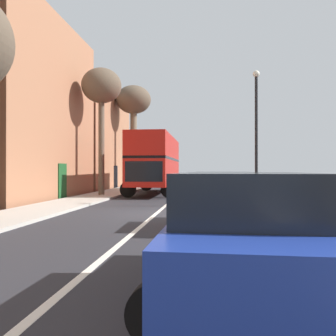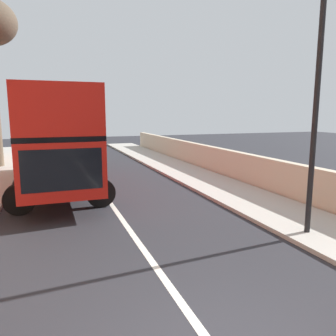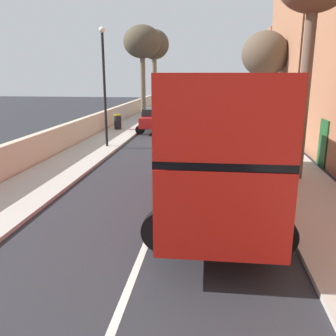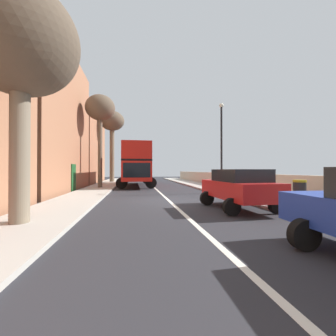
{
  "view_description": "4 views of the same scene",
  "coord_description": "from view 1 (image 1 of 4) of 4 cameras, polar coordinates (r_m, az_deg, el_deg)",
  "views": [
    {
      "loc": [
        2.06,
        -13.95,
        1.75
      ],
      "look_at": [
        -0.27,
        6.34,
        1.83
      ],
      "focal_mm": 37.94,
      "sensor_mm": 36.0,
      "label": 1
    },
    {
      "loc": [
        -1.98,
        -3.36,
        3.21
      ],
      "look_at": [
        0.72,
        4.04,
        1.89
      ],
      "focal_mm": 35.15,
      "sensor_mm": 36.0,
      "label": 2
    },
    {
      "loc": [
        -1.5,
        22.41,
        4.04
      ],
      "look_at": [
        -0.34,
        12.8,
        1.49
      ],
      "focal_mm": 38.28,
      "sensor_mm": 36.0,
      "label": 3
    },
    {
      "loc": [
        -1.81,
        -11.65,
        1.65
      ],
      "look_at": [
        1.36,
        9.22,
        1.84
      ],
      "focal_mm": 23.38,
      "sensor_mm": 36.0,
      "label": 4
    }
  ],
  "objects": [
    {
      "name": "sidewalk_right",
      "position": [
        14.33,
        18.06,
        -6.99
      ],
      "size": [
        2.6,
        60.0,
        0.12
      ],
      "primitive_type": "cube",
      "color": "#B2ADA3",
      "rests_on": "ground"
    },
    {
      "name": "boundary_wall_right",
      "position": [
        14.66,
        24.03,
        -4.33
      ],
      "size": [
        0.36,
        54.0,
        1.39
      ],
      "primitive_type": "cube",
      "color": "beige",
      "rests_on": "ground"
    },
    {
      "name": "street_tree_left_4",
      "position": [
        24.03,
        -10.64,
        12.34
      ],
      "size": [
        2.59,
        2.59,
        8.22
      ],
      "color": "brown",
      "rests_on": "sidewalk_left"
    },
    {
      "name": "litter_bin_right",
      "position": [
        11.38,
        23.17,
        -5.64
      ],
      "size": [
        0.55,
        0.55,
        1.1
      ],
      "color": "black",
      "rests_on": "sidewalk_right"
    },
    {
      "name": "ground_plane",
      "position": [
        14.2,
        -1.86,
        -7.3
      ],
      "size": [
        84.0,
        84.0,
        0.0
      ],
      "primitive_type": "plane",
      "color": "#28282D"
    },
    {
      "name": "double_decker_bus",
      "position": [
        25.5,
        -1.94,
        1.12
      ],
      "size": [
        3.63,
        10.3,
        4.06
      ],
      "color": "#B41710",
      "rests_on": "ground"
    },
    {
      "name": "parked_car_blue_right_0",
      "position": [
        4.9,
        11.75,
        -9.43
      ],
      "size": [
        2.52,
        4.58,
        1.7
      ],
      "color": "#1E389E",
      "rests_on": "ground"
    },
    {
      "name": "lamppost_right",
      "position": [
        17.37,
        14.0,
        6.58
      ],
      "size": [
        0.32,
        0.32,
        6.31
      ],
      "color": "black",
      "rests_on": "sidewalk_right"
    },
    {
      "name": "parked_car_red_right_1",
      "position": [
        10.96,
        8.86,
        -4.39
      ],
      "size": [
        2.57,
        4.02,
        1.68
      ],
      "color": "#AD1919",
      "rests_on": "ground"
    },
    {
      "name": "road_centre_line",
      "position": [
        14.2,
        -1.86,
        -7.29
      ],
      "size": [
        0.16,
        54.0,
        0.01
      ],
      "primitive_type": "cube",
      "color": "silver",
      "rests_on": "ground"
    },
    {
      "name": "sidewalk_left",
      "position": [
        15.68,
        -19.99,
        -6.4
      ],
      "size": [
        2.6,
        60.0,
        0.12
      ],
      "primitive_type": "cube",
      "color": "#B2ADA3",
      "rests_on": "ground"
    },
    {
      "name": "street_tree_left_2",
      "position": [
        33.31,
        -5.55,
        10.2
      ],
      "size": [
        3.2,
        3.2,
        9.36
      ],
      "color": "brown",
      "rests_on": "sidewalk_left"
    }
  ]
}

